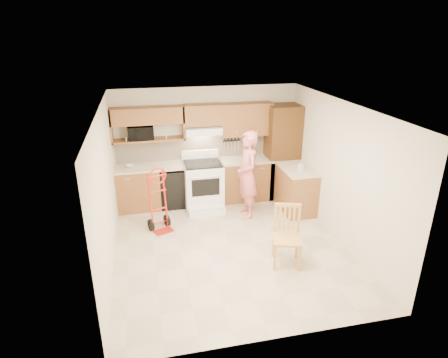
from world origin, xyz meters
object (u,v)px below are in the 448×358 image
object	(u,v)px
microwave	(140,133)
dining_chair	(287,237)
hand_truck	(160,203)
range	(203,182)
person	(247,175)

from	to	relation	value
microwave	dining_chair	distance (m)	3.73
dining_chair	hand_truck	bearing A→B (deg)	157.15
microwave	dining_chair	size ratio (longest dim) A/B	0.52
range	person	world-z (taller)	person
hand_truck	range	bearing A→B (deg)	18.12
range	dining_chair	bearing A→B (deg)	-68.08
microwave	hand_truck	size ratio (longest dim) A/B	0.45
microwave	dining_chair	world-z (taller)	microwave
range	hand_truck	xyz separation A→B (m)	(-0.97, -0.81, -0.01)
microwave	dining_chair	bearing A→B (deg)	-55.11
range	hand_truck	bearing A→B (deg)	-140.21
range	hand_truck	size ratio (longest dim) A/B	1.02
hand_truck	person	bearing A→B (deg)	-13.79
microwave	hand_truck	bearing A→B (deg)	-81.38
range	person	size ratio (longest dim) A/B	0.66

